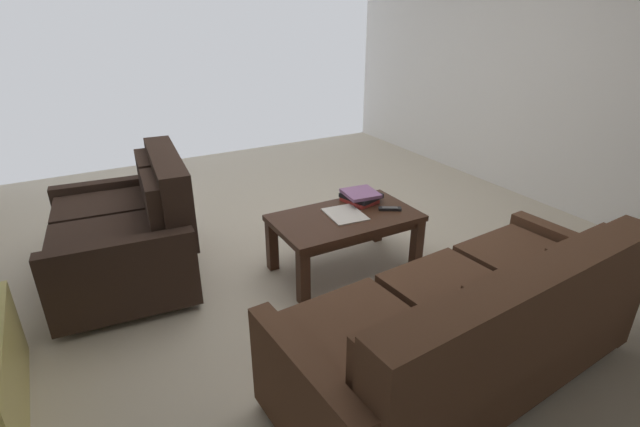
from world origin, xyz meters
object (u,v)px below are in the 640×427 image
at_px(loveseat_near, 130,232).
at_px(book_stack, 361,196).
at_px(loose_magazine, 345,214).
at_px(coffee_table, 345,224).
at_px(sofa_main, 472,327).
at_px(tv_remote, 390,209).

relative_size(loveseat_near, book_stack, 4.13).
bearing_deg(loveseat_near, book_stack, 164.07).
distance_m(loveseat_near, loose_magazine, 1.48).
bearing_deg(coffee_table, loose_magazine, -112.10).
xyz_separation_m(sofa_main, coffee_table, (-0.06, -1.26, 0.00)).
height_order(loveseat_near, loose_magazine, loveseat_near).
height_order(sofa_main, book_stack, sofa_main).
relative_size(tv_remote, loose_magazine, 0.53).
height_order(sofa_main, coffee_table, sofa_main).
bearing_deg(sofa_main, loveseat_near, -55.59).
distance_m(coffee_table, book_stack, 0.30).
bearing_deg(tv_remote, coffee_table, -13.05).
bearing_deg(book_stack, sofa_main, 78.31).
height_order(loveseat_near, coffee_table, loveseat_near).
xyz_separation_m(loveseat_near, book_stack, (-1.57, 0.45, 0.11)).
relative_size(sofa_main, book_stack, 6.46).
distance_m(loveseat_near, book_stack, 1.64).
relative_size(coffee_table, loose_magazine, 3.37).
bearing_deg(tv_remote, loveseat_near, -22.30).
distance_m(book_stack, loose_magazine, 0.27).
xyz_separation_m(sofa_main, loose_magazine, (-0.07, -1.27, 0.08)).
bearing_deg(coffee_table, book_stack, -145.38).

